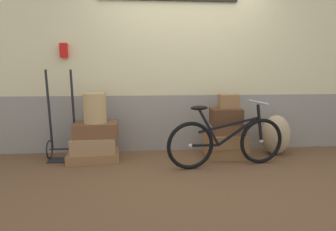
# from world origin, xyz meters

# --- Properties ---
(ground) EXTENTS (9.50, 5.20, 0.06)m
(ground) POSITION_xyz_m (0.00, 0.00, -0.03)
(ground) COLOR brown
(station_building) EXTENTS (7.50, 0.74, 2.73)m
(station_building) POSITION_xyz_m (0.01, 0.85, 1.37)
(station_building) COLOR gray
(station_building) RESTS_ON ground
(suitcase_0) EXTENTS (0.72, 0.51, 0.13)m
(suitcase_0) POSITION_xyz_m (-1.29, 0.33, 0.06)
(suitcase_0) COLOR olive
(suitcase_0) RESTS_ON ground
(suitcase_1) EXTENTS (0.61, 0.48, 0.20)m
(suitcase_1) POSITION_xyz_m (-1.28, 0.34, 0.23)
(suitcase_1) COLOR #9E754C
(suitcase_1) RESTS_ON suitcase_0
(suitcase_2) EXTENTS (0.59, 0.40, 0.20)m
(suitcase_2) POSITION_xyz_m (-1.25, 0.36, 0.43)
(suitcase_2) COLOR brown
(suitcase_2) RESTS_ON suitcase_1
(suitcase_3) EXTENTS (0.55, 0.46, 0.17)m
(suitcase_3) POSITION_xyz_m (0.55, 0.37, 0.08)
(suitcase_3) COLOR olive
(suitcase_3) RESTS_ON ground
(suitcase_4) EXTENTS (0.56, 0.48, 0.17)m
(suitcase_4) POSITION_xyz_m (0.54, 0.34, 0.25)
(suitcase_4) COLOR olive
(suitcase_4) RESTS_ON suitcase_3
(suitcase_5) EXTENTS (0.45, 0.34, 0.14)m
(suitcase_5) POSITION_xyz_m (0.58, 0.32, 0.41)
(suitcase_5) COLOR brown
(suitcase_5) RESTS_ON suitcase_4
(suitcase_6) EXTENTS (0.42, 0.31, 0.22)m
(suitcase_6) POSITION_xyz_m (0.54, 0.32, 0.59)
(suitcase_6) COLOR #4C2D19
(suitcase_6) RESTS_ON suitcase_5
(suitcase_7) EXTENTS (0.26, 0.20, 0.19)m
(suitcase_7) POSITION_xyz_m (0.58, 0.37, 0.79)
(suitcase_7) COLOR olive
(suitcase_7) RESTS_ON suitcase_6
(wicker_basket) EXTENTS (0.30, 0.30, 0.40)m
(wicker_basket) POSITION_xyz_m (-1.25, 0.34, 0.72)
(wicker_basket) COLOR tan
(wicker_basket) RESTS_ON suitcase_2
(luggage_trolley) EXTENTS (0.40, 0.35, 1.23)m
(luggage_trolley) POSITION_xyz_m (-1.72, 0.45, 0.30)
(luggage_trolley) COLOR black
(luggage_trolley) RESTS_ON ground
(burlap_sack) EXTENTS (0.41, 0.35, 0.58)m
(burlap_sack) POSITION_xyz_m (1.32, 0.41, 0.29)
(burlap_sack) COLOR tan
(burlap_sack) RESTS_ON ground
(bicycle) EXTENTS (1.57, 0.46, 0.83)m
(bicycle) POSITION_xyz_m (0.45, -0.05, 0.33)
(bicycle) COLOR black
(bicycle) RESTS_ON ground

